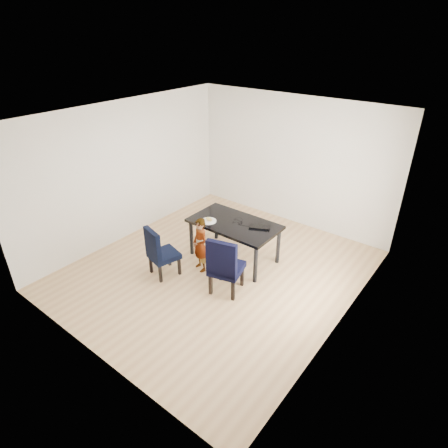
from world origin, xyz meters
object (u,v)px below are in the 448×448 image
Objects in this scene: dining_table at (234,241)px; chair_left at (164,251)px; child at (200,245)px; plate at (209,221)px; chair_right at (227,264)px; laptop at (260,226)px.

dining_table is 1.73× the size of chair_left.
plate is (-0.14, 0.40, 0.26)m from child.
chair_right reaches higher than dining_table.
chair_right is 1.02× the size of child.
laptop is at bearing 77.08° from chair_right.
child is at bearing -111.06° from dining_table.
child is 2.76× the size of laptop.
laptop is (0.83, 0.41, 0.01)m from plate.
plate reaches higher than dining_table.
plate is 0.77× the size of laptop.
chair_left is at bearing -120.10° from dining_table.
chair_right reaches higher than plate.
laptop reaches higher than dining_table.
child is at bearing 23.73° from laptop.
chair_right is at bearing -34.20° from plate.
chair_left is 0.63m from child.
laptop reaches higher than plate.
laptop is (-0.03, 1.00, 0.25)m from chair_right.
chair_left is 1.17m from chair_right.
plate is (-0.39, -0.25, 0.38)m from dining_table.
dining_table is at bearing 88.56° from child.
chair_right is at bearing -60.61° from dining_table.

